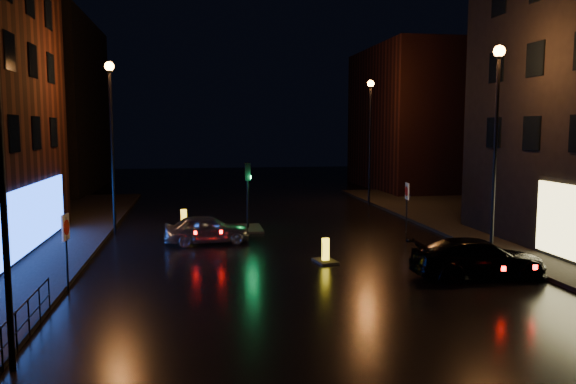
% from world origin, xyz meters
% --- Properties ---
extents(ground, '(120.00, 120.00, 0.00)m').
position_xyz_m(ground, '(0.00, 0.00, 0.00)').
color(ground, black).
rests_on(ground, ground).
extents(building_far_left, '(8.00, 16.00, 14.00)m').
position_xyz_m(building_far_left, '(-16.00, 35.00, 7.00)').
color(building_far_left, black).
rests_on(building_far_left, ground).
extents(building_far_right, '(8.00, 14.00, 12.00)m').
position_xyz_m(building_far_right, '(15.00, 32.00, 6.00)').
color(building_far_right, black).
rests_on(building_far_right, ground).
extents(street_lamp_lfar, '(0.44, 0.44, 8.37)m').
position_xyz_m(street_lamp_lfar, '(-7.80, 14.00, 5.56)').
color(street_lamp_lfar, black).
rests_on(street_lamp_lfar, ground).
extents(street_lamp_rnear, '(0.44, 0.44, 8.37)m').
position_xyz_m(street_lamp_rnear, '(7.80, 6.00, 5.56)').
color(street_lamp_rnear, black).
rests_on(street_lamp_rnear, ground).
extents(street_lamp_rfar, '(0.44, 0.44, 8.37)m').
position_xyz_m(street_lamp_rfar, '(7.80, 22.00, 5.56)').
color(street_lamp_rfar, black).
rests_on(street_lamp_rfar, ground).
extents(traffic_signal, '(1.40, 2.40, 3.45)m').
position_xyz_m(traffic_signal, '(-1.20, 14.00, 0.50)').
color(traffic_signal, black).
rests_on(traffic_signal, ground).
extents(guard_railing, '(0.05, 6.04, 1.00)m').
position_xyz_m(guard_railing, '(-8.00, -1.00, 0.74)').
color(guard_railing, black).
rests_on(guard_railing, ground).
extents(silver_hatchback, '(3.96, 1.83, 1.31)m').
position_xyz_m(silver_hatchback, '(-3.35, 10.90, 0.66)').
color(silver_hatchback, '#989A9F').
rests_on(silver_hatchback, ground).
extents(dark_sedan, '(4.76, 2.04, 1.37)m').
position_xyz_m(dark_sedan, '(5.85, 3.41, 0.68)').
color(dark_sedan, black).
rests_on(dark_sedan, ground).
extents(bollard_near, '(0.91, 1.21, 0.96)m').
position_xyz_m(bollard_near, '(1.11, 6.46, 0.21)').
color(bollard_near, black).
rests_on(bollard_near, ground).
extents(bollard_far, '(1.03, 1.36, 1.07)m').
position_xyz_m(bollard_far, '(-4.45, 14.46, 0.23)').
color(bollard_far, black).
rests_on(bollard_far, ground).
extents(road_sign_left, '(0.13, 0.61, 2.51)m').
position_xyz_m(road_sign_left, '(-7.90, 3.92, 1.88)').
color(road_sign_left, black).
rests_on(road_sign_left, ground).
extents(road_sign_right, '(0.14, 0.61, 2.51)m').
position_xyz_m(road_sign_right, '(6.50, 11.83, 1.88)').
color(road_sign_right, black).
rests_on(road_sign_right, ground).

